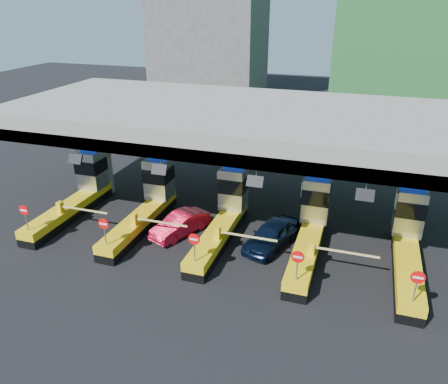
% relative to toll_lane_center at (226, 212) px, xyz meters
% --- Properties ---
extents(ground, '(120.00, 120.00, 0.00)m').
position_rel_toll_lane_center_xyz_m(ground, '(-0.00, -0.28, -1.40)').
color(ground, black).
rests_on(ground, ground).
extents(toll_canopy, '(28.00, 12.09, 7.00)m').
position_rel_toll_lane_center_xyz_m(toll_canopy, '(-0.00, 2.59, 4.74)').
color(toll_canopy, slate).
rests_on(toll_canopy, ground).
extents(toll_lane_far_left, '(4.43, 8.00, 4.16)m').
position_rel_toll_lane_center_xyz_m(toll_lane_far_left, '(-10.00, 0.00, 0.00)').
color(toll_lane_far_left, black).
rests_on(toll_lane_far_left, ground).
extents(toll_lane_left, '(4.43, 8.00, 4.16)m').
position_rel_toll_lane_center_xyz_m(toll_lane_left, '(-5.00, 0.00, 0.00)').
color(toll_lane_left, black).
rests_on(toll_lane_left, ground).
extents(toll_lane_center, '(4.43, 8.00, 4.16)m').
position_rel_toll_lane_center_xyz_m(toll_lane_center, '(0.00, 0.00, 0.00)').
color(toll_lane_center, black).
rests_on(toll_lane_center, ground).
extents(toll_lane_right, '(4.43, 8.00, 4.16)m').
position_rel_toll_lane_center_xyz_m(toll_lane_right, '(5.00, 0.00, 0.00)').
color(toll_lane_right, black).
rests_on(toll_lane_right, ground).
extents(toll_lane_far_right, '(4.43, 8.00, 4.16)m').
position_rel_toll_lane_center_xyz_m(toll_lane_far_right, '(10.00, 0.00, 0.00)').
color(toll_lane_far_right, black).
rests_on(toll_lane_far_right, ground).
extents(bg_building_concrete, '(14.00, 10.00, 18.00)m').
position_rel_toll_lane_center_xyz_m(bg_building_concrete, '(-14.00, 35.72, 7.60)').
color(bg_building_concrete, '#4C4C49').
rests_on(bg_building_concrete, ground).
extents(van, '(2.94, 4.62, 1.47)m').
position_rel_toll_lane_center_xyz_m(van, '(2.94, -0.69, -0.66)').
color(van, black).
rests_on(van, ground).
extents(red_car, '(2.76, 4.12, 1.29)m').
position_rel_toll_lane_center_xyz_m(red_car, '(-2.50, -0.99, -0.75)').
color(red_car, red).
rests_on(red_car, ground).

